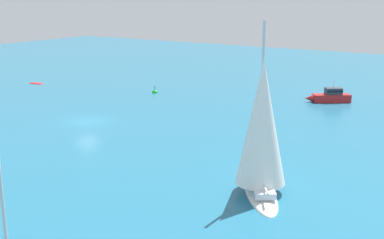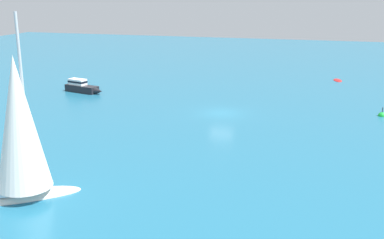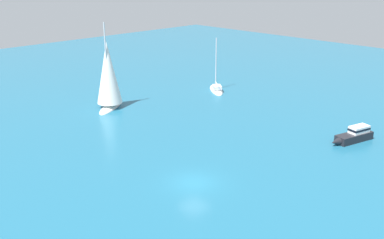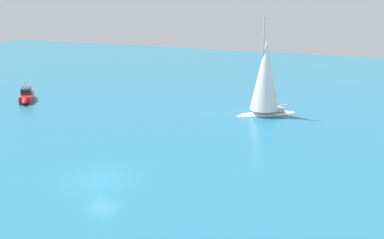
{
  "view_description": "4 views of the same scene",
  "coord_description": "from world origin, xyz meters",
  "px_view_note": "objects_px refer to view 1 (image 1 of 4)",
  "views": [
    {
      "loc": [
        37.61,
        -36.52,
        13.28
      ],
      "look_at": [
        12.29,
        1.89,
        1.52
      ],
      "focal_mm": 46.14,
      "sensor_mm": 36.0,
      "label": 1
    },
    {
      "loc": [
        47.51,
        10.45,
        12.86
      ],
      "look_at": [
        10.26,
        -0.35,
        2.0
      ],
      "focal_mm": 43.55,
      "sensor_mm": 36.0,
      "label": 2
    },
    {
      "loc": [
        -25.33,
        25.08,
        18.51
      ],
      "look_at": [
        9.27,
        -8.83,
        1.56
      ],
      "focal_mm": 41.2,
      "sensor_mm": 36.0,
      "label": 3
    },
    {
      "loc": [
        -27.9,
        -19.31,
        14.6
      ],
      "look_at": [
        13.52,
        -2.36,
        1.66
      ],
      "focal_mm": 42.14,
      "sensor_mm": 36.0,
      "label": 4
    }
  ],
  "objects_px": {
    "motor_cruiser": "(330,96)",
    "ketch": "(262,132)",
    "dinghy": "(37,84)",
    "channel_buoy": "(155,93)"
  },
  "relations": [
    {
      "from": "ketch",
      "to": "dinghy",
      "type": "xyz_separation_m",
      "value": [
        -46.99,
        19.75,
        -4.34
      ]
    },
    {
      "from": "ketch",
      "to": "channel_buoy",
      "type": "bearing_deg",
      "value": 13.39
    },
    {
      "from": "motor_cruiser",
      "to": "dinghy",
      "type": "bearing_deg",
      "value": -20.37
    },
    {
      "from": "dinghy",
      "to": "channel_buoy",
      "type": "relative_size",
      "value": 2.01
    },
    {
      "from": "ketch",
      "to": "dinghy",
      "type": "bearing_deg",
      "value": 31.65
    },
    {
      "from": "ketch",
      "to": "dinghy",
      "type": "height_order",
      "value": "ketch"
    },
    {
      "from": "motor_cruiser",
      "to": "ketch",
      "type": "bearing_deg",
      "value": 63.8
    },
    {
      "from": "motor_cruiser",
      "to": "channel_buoy",
      "type": "relative_size",
      "value": 4.01
    },
    {
      "from": "ketch",
      "to": "channel_buoy",
      "type": "distance_m",
      "value": 36.8
    },
    {
      "from": "ketch",
      "to": "dinghy",
      "type": "distance_m",
      "value": 51.16
    }
  ]
}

